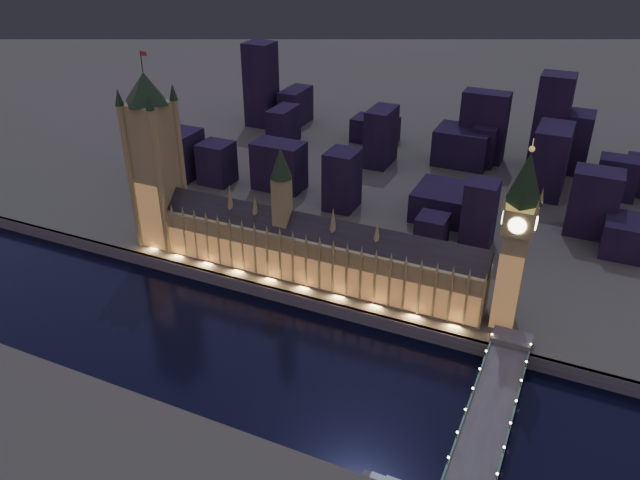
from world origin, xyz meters
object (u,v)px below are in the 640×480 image
at_px(elizabeth_tower, 518,228).
at_px(westminster_bridge, 491,411).
at_px(victoria_tower, 154,153).
at_px(palace_of_westminster, 312,250).

relative_size(elizabeth_tower, westminster_bridge, 0.91).
bearing_deg(westminster_bridge, elizabeth_tower, 96.52).
bearing_deg(victoria_tower, elizabeth_tower, -0.00).
xyz_separation_m(victoria_tower, westminster_bridge, (225.47, -65.37, -62.64)).
bearing_deg(elizabeth_tower, palace_of_westminster, -179.91).
bearing_deg(elizabeth_tower, westminster_bridge, -83.48).
distance_m(victoria_tower, westminster_bridge, 242.97).
height_order(palace_of_westminster, elizabeth_tower, elizabeth_tower).
distance_m(victoria_tower, elizabeth_tower, 218.03).
xyz_separation_m(victoria_tower, elizabeth_tower, (218.00, -0.00, -3.76)).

